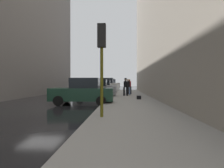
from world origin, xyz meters
name	(u,v)px	position (x,y,z in m)	size (l,w,h in m)	color
ground_plane	(42,105)	(0.00, 0.00, 0.00)	(120.00, 120.00, 0.00)	black
sidewalk	(133,104)	(6.00, 0.00, 0.07)	(4.00, 40.00, 0.15)	gray
parked_dark_green_sedan	(83,92)	(2.65, 0.50, 0.85)	(4.25, 2.15, 1.79)	#193828
parked_gray_coupe	(96,89)	(2.65, 6.31, 0.85)	(4.21, 2.09, 1.79)	slate
parked_silver_sedan	(102,87)	(2.65, 11.86, 0.85)	(4.23, 2.11, 1.79)	#B7BABF
parked_white_van	(106,85)	(2.65, 18.52, 1.03)	(4.65, 2.16, 2.25)	silver
parked_bronze_suv	(109,85)	(2.65, 24.42, 1.03)	(4.63, 2.12, 2.25)	brown
parked_black_suv	(111,84)	(2.65, 30.91, 1.03)	(4.63, 2.12, 2.25)	black
fire_hydrant	(114,92)	(4.45, 6.79, 0.50)	(0.42, 0.22, 0.70)	red
traffic_light	(102,50)	(4.50, -4.56, 2.76)	(0.32, 0.32, 3.60)	#514C0F
pedestrian_in_jeans	(128,86)	(6.00, 7.86, 1.10)	(0.53, 0.47, 1.71)	#728CB2
pedestrian_with_fedora	(126,86)	(5.69, 6.37, 1.14)	(0.52, 0.46, 1.78)	black
pedestrian_in_red_jacket	(129,86)	(6.18, 8.89, 1.10)	(0.52, 0.47, 1.71)	black
duffel_bag	(139,97)	(6.65, 2.70, 0.29)	(0.32, 0.44, 0.28)	black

